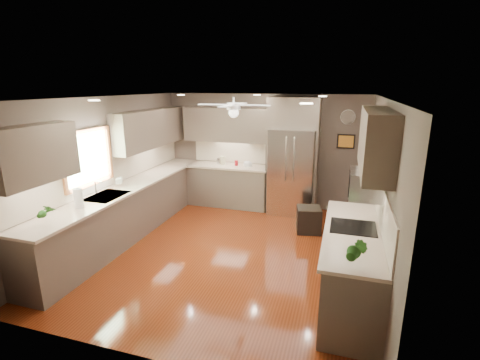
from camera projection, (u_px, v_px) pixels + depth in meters
The scene contains 27 objects.
floor at pixel (229, 250), 5.83m from camera, with size 5.00×5.00×0.00m, color #501C0A.
ceiling at pixel (227, 98), 5.17m from camera, with size 5.00×5.00×0.00m, color white.
wall_back at pixel (264, 151), 7.81m from camera, with size 4.50×4.50×0.00m, color brown.
wall_front at pixel (141, 247), 3.19m from camera, with size 4.50×4.50×0.00m, color brown.
wall_left at pixel (108, 169), 6.13m from camera, with size 5.00×5.00×0.00m, color brown.
wall_right at pixel (380, 191), 4.87m from camera, with size 5.00×5.00×0.00m, color brown.
canister_b at pixel (219, 161), 7.90m from camera, with size 0.09×0.09×0.14m, color silver.
canister_c at pixel (223, 160), 7.87m from camera, with size 0.12×0.12×0.19m, color #BDBA8E.
canister_d at pixel (236, 163), 7.76m from camera, with size 0.08×0.08×0.12m, color maroon.
soap_bottle at pixel (120, 180), 6.18m from camera, with size 0.09×0.10×0.21m, color white.
potted_plant_left at pixel (44, 211), 4.49m from camera, with size 0.17×0.12×0.33m, color #1F5217.
potted_plant_right at pixel (357, 251), 3.43m from camera, with size 0.18×0.14×0.32m, color #1F5217.
bowl at pixel (247, 166), 7.67m from camera, with size 0.20×0.20×0.05m, color #BDBA8E.
left_run at pixel (131, 209), 6.39m from camera, with size 0.65×4.70×1.45m.
back_run at pixel (229, 184), 7.94m from camera, with size 1.85×0.65×1.45m.
uppers at pixel (201, 132), 6.20m from camera, with size 4.50×4.70×0.95m.
window at pixel (87, 158), 5.58m from camera, with size 0.05×1.12×0.92m.
sink at pixel (107, 198), 5.67m from camera, with size 0.50×0.70×0.32m.
refrigerator at pixel (293, 158), 7.31m from camera, with size 1.06×0.75×2.45m.
right_run at pixel (352, 264), 4.43m from camera, with size 0.70×2.20×1.45m.
microwave at pixel (366, 184), 4.37m from camera, with size 0.43×0.55×0.34m.
ceiling_fan at pixel (234, 108), 5.49m from camera, with size 1.18×1.18×0.32m.
recessed_lights at pixel (233, 97), 5.55m from camera, with size 2.84×3.14×0.01m.
wall_clock at pixel (348, 117), 7.09m from camera, with size 0.30×0.03×0.30m.
framed_print at pixel (346, 141), 7.22m from camera, with size 0.36×0.03×0.30m.
stool at pixel (309, 219), 6.54m from camera, with size 0.51×0.51×0.50m.
paper_towel at pixel (78, 199), 5.08m from camera, with size 0.13×0.13×0.33m.
Camera 1 is at (1.72, -5.03, 2.69)m, focal length 26.00 mm.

